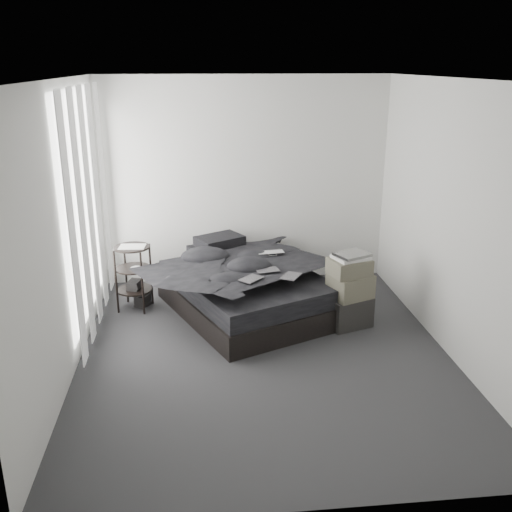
{
  "coord_description": "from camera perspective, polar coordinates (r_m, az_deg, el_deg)",
  "views": [
    {
      "loc": [
        -0.61,
        -4.99,
        2.74
      ],
      "look_at": [
        0.0,
        0.8,
        0.75
      ],
      "focal_mm": 40.0,
      "sensor_mm": 36.0,
      "label": 1
    }
  ],
  "objects": [
    {
      "name": "window_left",
      "position": [
        6.16,
        -16.87,
        5.02
      ],
      "size": [
        0.02,
        2.0,
        2.3
      ],
      "primitive_type": "cube",
      "color": "white",
      "rests_on": "wall_left"
    },
    {
      "name": "art_book_white",
      "position": [
        6.09,
        9.44,
        -0.12
      ],
      "size": [
        0.42,
        0.37,
        0.03
      ],
      "primitive_type": "cube",
      "rotation": [
        0.0,
        0.0,
        0.34
      ],
      "color": "silver",
      "rests_on": "box_upper"
    },
    {
      "name": "pillow_lower",
      "position": [
        7.03,
        -4.19,
        0.49
      ],
      "size": [
        0.68,
        0.59,
        0.13
      ],
      "primitive_type": "cube",
      "rotation": [
        0.0,
        0.0,
        0.41
      ],
      "color": "black",
      "rests_on": "mattress"
    },
    {
      "name": "bed",
      "position": [
        6.57,
        -0.9,
        -4.53
      ],
      "size": [
        2.1,
        2.33,
        0.26
      ],
      "primitive_type": "cube",
      "rotation": [
        0.0,
        0.0,
        0.41
      ],
      "color": "black",
      "rests_on": "floor"
    },
    {
      "name": "box_mid",
      "position": [
        6.2,
        9.41,
        -2.96
      ],
      "size": [
        0.52,
        0.47,
        0.26
      ],
      "primitive_type": "cube",
      "rotation": [
        0.0,
        0.0,
        0.41
      ],
      "color": "#5A5747",
      "rests_on": "box_lower"
    },
    {
      "name": "comic_b",
      "position": [
        6.08,
        1.15,
        -0.75
      ],
      "size": [
        0.27,
        0.2,
        0.01
      ],
      "primitive_type": "cube",
      "rotation": [
        0.0,
        0.0,
        0.21
      ],
      "color": "black",
      "rests_on": "duvet"
    },
    {
      "name": "box_lower",
      "position": [
        6.31,
        9.15,
        -5.43
      ],
      "size": [
        0.54,
        0.48,
        0.33
      ],
      "primitive_type": "cube",
      "rotation": [
        0.0,
        0.0,
        0.34
      ],
      "color": "black",
      "rests_on": "floor"
    },
    {
      "name": "pillow_upper",
      "position": [
        7.0,
        -3.67,
        1.51
      ],
      "size": [
        0.65,
        0.59,
        0.12
      ],
      "primitive_type": "cube",
      "rotation": [
        0.0,
        0.0,
        0.52
      ],
      "color": "black",
      "rests_on": "pillow_lower"
    },
    {
      "name": "mattress",
      "position": [
        6.48,
        -0.91,
        -2.64
      ],
      "size": [
        2.02,
        2.26,
        0.2
      ],
      "primitive_type": "cube",
      "rotation": [
        0.0,
        0.0,
        0.41
      ],
      "color": "black",
      "rests_on": "bed"
    },
    {
      "name": "comic_c",
      "position": [
        5.92,
        3.54,
        -1.29
      ],
      "size": [
        0.26,
        0.29,
        0.01
      ],
      "primitive_type": "cube",
      "rotation": [
        0.0,
        0.0,
        1.03
      ],
      "color": "black",
      "rests_on": "duvet"
    },
    {
      "name": "wall_back",
      "position": [
        7.26,
        -1.09,
        7.43
      ],
      "size": [
        3.6,
        0.01,
        2.6
      ],
      "primitive_type": "cube",
      "color": "silver",
      "rests_on": "ground"
    },
    {
      "name": "laptop",
      "position": [
        6.57,
        1.57,
        0.78
      ],
      "size": [
        0.32,
        0.23,
        0.02
      ],
      "primitive_type": "imported",
      "rotation": [
        0.0,
        0.0,
        0.1
      ],
      "color": "silver",
      "rests_on": "duvet"
    },
    {
      "name": "side_stand",
      "position": [
        6.72,
        -12.11,
        -2.17
      ],
      "size": [
        0.49,
        0.49,
        0.75
      ],
      "primitive_type": "cylinder",
      "rotation": [
        0.0,
        0.0,
        -0.25
      ],
      "color": "black",
      "rests_on": "floor"
    },
    {
      "name": "curtain_left",
      "position": [
        6.17,
        -16.35,
        4.41
      ],
      "size": [
        0.06,
        2.12,
        2.48
      ],
      "primitive_type": "cube",
      "color": "white",
      "rests_on": "wall_left"
    },
    {
      "name": "art_book_snake",
      "position": [
        6.07,
        9.59,
        0.15
      ],
      "size": [
        0.42,
        0.38,
        0.03
      ],
      "primitive_type": "cube",
      "rotation": [
        0.0,
        0.0,
        0.44
      ],
      "color": "silver",
      "rests_on": "art_book_white"
    },
    {
      "name": "floor",
      "position": [
        5.72,
        0.86,
        -9.73
      ],
      "size": [
        3.6,
        4.2,
        0.01
      ],
      "primitive_type": "cube",
      "color": "#2F2F32",
      "rests_on": "ground"
    },
    {
      "name": "comic_a",
      "position": [
        5.84,
        -0.5,
        -1.65
      ],
      "size": [
        0.28,
        0.28,
        0.01
      ],
      "primitive_type": "cube",
      "rotation": [
        0.0,
        0.0,
        0.8
      ],
      "color": "black",
      "rests_on": "duvet"
    },
    {
      "name": "wall_front",
      "position": [
        3.28,
        5.39,
        -7.22
      ],
      "size": [
        3.6,
        0.01,
        2.6
      ],
      "primitive_type": "cube",
      "color": "silver",
      "rests_on": "ground"
    },
    {
      "name": "floor_books",
      "position": [
        6.88,
        -11.26,
        -4.37
      ],
      "size": [
        0.2,
        0.23,
        0.13
      ],
      "primitive_type": "cube",
      "rotation": [
        0.0,
        0.0,
        -0.41
      ],
      "color": "black",
      "rests_on": "floor"
    },
    {
      "name": "papers",
      "position": [
        6.58,
        -12.28,
        0.89
      ],
      "size": [
        0.3,
        0.23,
        0.01
      ],
      "primitive_type": "cube",
      "rotation": [
        0.0,
        0.0,
        -0.07
      ],
      "color": "white",
      "rests_on": "side_stand"
    },
    {
      "name": "ceiling",
      "position": [
        5.02,
        1.01,
        17.29
      ],
      "size": [
        3.6,
        4.2,
        0.01
      ],
      "primitive_type": "cube",
      "color": "white",
      "rests_on": "ground"
    },
    {
      "name": "wall_left",
      "position": [
        5.32,
        -18.7,
        2.17
      ],
      "size": [
        0.01,
        4.2,
        2.6
      ],
      "primitive_type": "cube",
      "color": "silver",
      "rests_on": "ground"
    },
    {
      "name": "wall_right",
      "position": [
        5.72,
        19.15,
        3.25
      ],
      "size": [
        0.01,
        4.2,
        2.6
      ],
      "primitive_type": "cube",
      "color": "silver",
      "rests_on": "ground"
    },
    {
      "name": "duvet",
      "position": [
        6.37,
        -0.72,
        -0.99
      ],
      "size": [
        1.95,
        2.06,
        0.22
      ],
      "primitive_type": "imported",
      "rotation": [
        0.0,
        0.0,
        0.41
      ],
      "color": "black",
      "rests_on": "mattress"
    },
    {
      "name": "box_upper",
      "position": [
        6.12,
        9.32,
        -1.07
      ],
      "size": [
        0.48,
        0.42,
        0.18
      ],
      "primitive_type": "cube",
      "rotation": [
        0.0,
        0.0,
        0.28
      ],
      "color": "#5A5747",
      "rests_on": "box_mid"
    }
  ]
}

